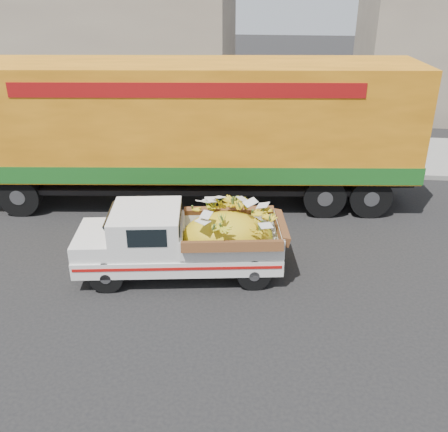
# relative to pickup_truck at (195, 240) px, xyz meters

# --- Properties ---
(ground) EXTENTS (100.00, 100.00, 0.00)m
(ground) POSITION_rel_pickup_truck_xyz_m (-1.66, -0.78, -0.79)
(ground) COLOR black
(ground) RESTS_ON ground
(curb) EXTENTS (60.00, 0.25, 0.15)m
(curb) POSITION_rel_pickup_truck_xyz_m (-1.66, 6.25, -0.72)
(curb) COLOR gray
(curb) RESTS_ON ground
(sidewalk) EXTENTS (60.00, 4.00, 0.14)m
(sidewalk) POSITION_rel_pickup_truck_xyz_m (-1.66, 8.35, -0.72)
(sidewalk) COLOR gray
(sidewalk) RESTS_ON ground
(building_left) EXTENTS (18.00, 6.00, 5.00)m
(building_left) POSITION_rel_pickup_truck_xyz_m (-9.66, 14.25, 1.71)
(building_left) COLOR gray
(building_left) RESTS_ON ground
(pickup_truck) EXTENTS (4.39, 2.12, 1.48)m
(pickup_truck) POSITION_rel_pickup_truck_xyz_m (0.00, 0.00, 0.00)
(pickup_truck) COLOR black
(pickup_truck) RESTS_ON ground
(semi_trailer) EXTENTS (12.04, 3.65, 3.80)m
(semi_trailer) POSITION_rel_pickup_truck_xyz_m (-0.64, 3.80, 1.33)
(semi_trailer) COLOR black
(semi_trailer) RESTS_ON ground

